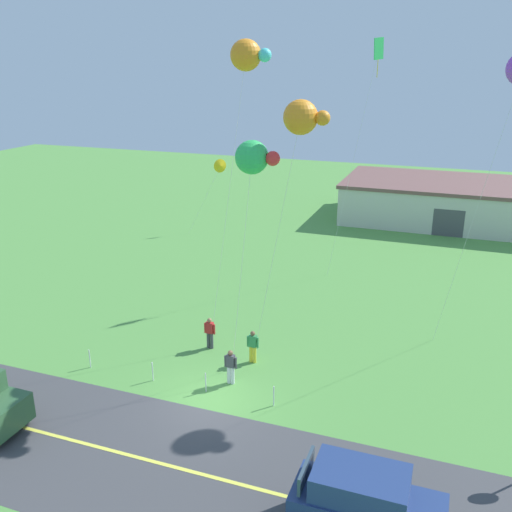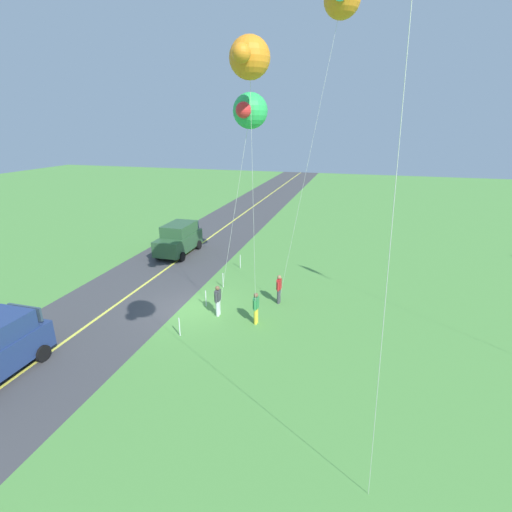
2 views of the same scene
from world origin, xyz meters
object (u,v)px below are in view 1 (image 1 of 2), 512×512
Objects in this scene: person_adult_companion at (210,332)px; kite_blue_mid at (247,55)px; kite_pink_drift at (378,55)px; car_suv_foreground at (365,504)px; person_adult_near at (253,346)px; kite_red_low at (302,117)px; person_child_watcher at (231,366)px; kite_green_far at (220,166)px; warehouse_distant at (451,201)px; kite_yellow_high at (253,157)px.

person_adult_companion is 12.99m from kite_blue_mid.
person_adult_companion is 0.11× the size of kite_pink_drift.
car_suv_foreground reaches higher than person_adult_near.
kite_red_low reaches higher than car_suv_foreground.
kite_blue_mid is (-3.36, 2.67, 2.36)m from kite_red_low.
kite_pink_drift is (3.10, 15.22, 12.82)m from person_child_watcher.
kite_blue_mid reaches higher than kite_green_far.
kite_green_far is (-16.91, 28.45, 4.13)m from car_suv_foreground.
kite_blue_mid is 11.01m from kite_pink_drift.
person_child_watcher is at bearing 137.13° from car_suv_foreground.
kite_blue_mid is at bearing -108.98° from warehouse_distant.
kite_red_low is at bearing 16.29° from kite_yellow_high.
kite_red_low reaches higher than kite_yellow_high.
kite_pink_drift is at bearing -106.70° from warehouse_distant.
kite_yellow_high is (2.58, -0.80, 8.75)m from person_adult_companion.
car_suv_foreground is at bearing 169.85° from person_child_watcher.
kite_yellow_high is at bearing -69.13° from person_child_watcher.
person_adult_companion is (-9.09, 9.03, -0.29)m from car_suv_foreground.
person_child_watcher is at bearing -65.59° from kite_green_far.
warehouse_distant is (7.90, 31.24, 0.89)m from person_child_watcher.
kite_red_low is 4.90m from kite_blue_mid.
warehouse_distant is (5.65, 28.86, -9.46)m from kite_red_low.
car_suv_foreground is 10.75m from person_adult_near.
person_child_watcher is 0.27× the size of kite_green_far.
kite_green_far reaches higher than warehouse_distant.
car_suv_foreground is 0.75× the size of kite_green_far.
kite_red_low is at bearing 117.89° from car_suv_foreground.
kite_green_far is 0.32× the size of warehouse_distant.
car_suv_foreground is at bearing -55.04° from kite_blue_mid.
kite_red_low is at bearing -100.81° from person_child_watcher.
person_adult_near and person_adult_companion have the same top height.
kite_yellow_high is at bearing 128.37° from car_suv_foreground.
person_child_watcher is at bearing 107.25° from person_adult_companion.
person_adult_near is 30.19m from warehouse_distant.
car_suv_foreground is at bearing -62.11° from kite_red_low.
person_adult_near is at bearing -62.83° from kite_green_far.
kite_yellow_high reaches higher than person_adult_companion.
kite_blue_mid is 20.91m from kite_green_far.
kite_red_low is 0.81× the size of kite_pink_drift.
person_adult_near is 1.00× the size of person_child_watcher.
person_adult_near is 1.00× the size of person_adult_companion.
kite_pink_drift is at bearing 78.54° from kite_yellow_high.
kite_red_low is 0.83× the size of kite_blue_mid.
kite_green_far is (-10.01, 22.05, 4.42)m from person_child_watcher.
kite_red_low is 2.04× the size of kite_green_far.
kite_red_low reaches higher than warehouse_distant.
kite_green_far is at bearing 121.93° from kite_red_low.
car_suv_foreground is at bearing -18.86° from person_adult_near.
kite_green_far is at bearing 117.63° from kite_blue_mid.
warehouse_distant is at bearing 88.47° from car_suv_foreground.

